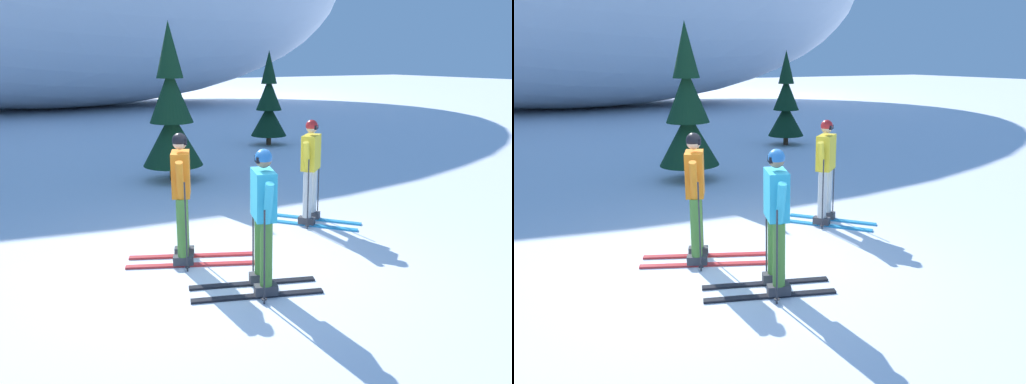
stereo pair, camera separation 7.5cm
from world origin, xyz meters
TOP-DOWN VIEW (x-y plane):
  - ground_plane at (0.00, 0.00)m, footprint 120.00×120.00m
  - skier_cyan_jacket at (0.07, -0.57)m, footprint 1.69×0.96m
  - skier_orange_jacket at (-0.45, 0.78)m, footprint 1.82×1.12m
  - skier_yellow_jacket at (2.14, 1.38)m, footprint 1.37×1.49m
  - pine_tree_center_right at (1.18, 5.61)m, footprint 1.40×1.40m
  - pine_tree_far_right at (5.71, 8.91)m, footprint 1.18×1.18m

SIDE VIEW (x-z plane):
  - ground_plane at x=0.00m, z-range 0.00..0.00m
  - skier_cyan_jacket at x=0.07m, z-range 0.06..1.85m
  - skier_yellow_jacket at x=2.14m, z-range 0.06..1.87m
  - skier_orange_jacket at x=-0.45m, z-range 0.05..1.90m
  - pine_tree_far_right at x=5.71m, z-range -0.25..2.80m
  - pine_tree_center_right at x=1.18m, z-range -0.30..3.32m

